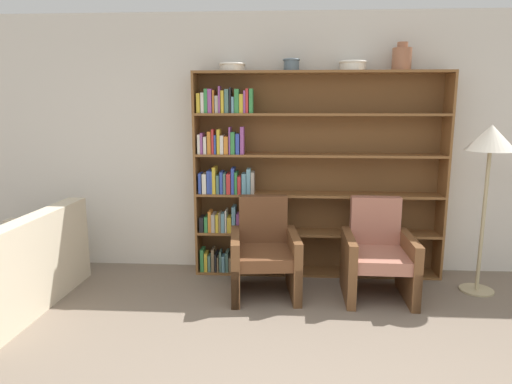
{
  "coord_description": "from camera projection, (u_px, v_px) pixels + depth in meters",
  "views": [
    {
      "loc": [
        -0.16,
        -2.21,
        1.81
      ],
      "look_at": [
        -0.44,
        2.25,
        0.95
      ],
      "focal_mm": 32.0,
      "sensor_mm": 36.0,
      "label": 1
    }
  ],
  "objects": [
    {
      "name": "bowl_cream",
      "position": [
        232.0,
        67.0,
        4.62
      ],
      "size": [
        0.27,
        0.27,
        0.08
      ],
      "color": "silver",
      "rests_on": "bookshelf"
    },
    {
      "name": "armchair_leather",
      "position": [
        264.0,
        253.0,
        4.41
      ],
      "size": [
        0.71,
        0.74,
        0.92
      ],
      "rotation": [
        0.0,
        0.0,
        3.25
      ],
      "color": "brown",
      "rests_on": "ground"
    },
    {
      "name": "wall_back",
      "position": [
        299.0,
        145.0,
        4.92
      ],
      "size": [
        12.0,
        0.06,
        2.75
      ],
      "color": "silver",
      "rests_on": "ground"
    },
    {
      "name": "bookshelf",
      "position": [
        294.0,
        176.0,
        4.82
      ],
      "size": [
        2.6,
        0.3,
        2.14
      ],
      "color": "brown",
      "rests_on": "ground"
    },
    {
      "name": "bowl_slate",
      "position": [
        291.0,
        64.0,
        4.58
      ],
      "size": [
        0.18,
        0.18,
        0.12
      ],
      "color": "slate",
      "rests_on": "bookshelf"
    },
    {
      "name": "couch",
      "position": [
        3.0,
        277.0,
        4.04
      ],
      "size": [
        0.92,
        1.78,
        0.85
      ],
      "rotation": [
        0.0,
        0.0,
        1.54
      ],
      "color": "beige",
      "rests_on": "ground"
    },
    {
      "name": "floor_lamp",
      "position": [
        490.0,
        146.0,
        4.23
      ],
      "size": [
        0.45,
        0.45,
        1.63
      ],
      "color": "tan",
      "rests_on": "ground"
    },
    {
      "name": "bowl_brass",
      "position": [
        353.0,
        65.0,
        4.55
      ],
      "size": [
        0.28,
        0.28,
        0.09
      ],
      "color": "silver",
      "rests_on": "bookshelf"
    },
    {
      "name": "armchair_cushioned",
      "position": [
        378.0,
        255.0,
        4.34
      ],
      "size": [
        0.65,
        0.69,
        0.92
      ],
      "rotation": [
        0.0,
        0.0,
        3.12
      ],
      "color": "brown",
      "rests_on": "ground"
    },
    {
      "name": "vase_tall",
      "position": [
        402.0,
        58.0,
        4.51
      ],
      "size": [
        0.19,
        0.19,
        0.27
      ],
      "color": "#A36647",
      "rests_on": "bookshelf"
    }
  ]
}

